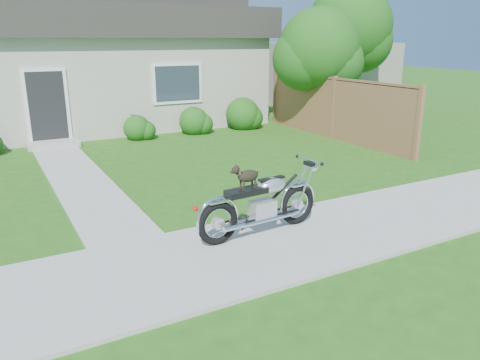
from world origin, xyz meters
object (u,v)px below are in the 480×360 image
tree_far (352,31)px  potted_plant_right (136,126)px  motorcycle_with_dog (262,202)px  tree_near (323,53)px  house (78,63)px  fence (333,108)px

tree_far → potted_plant_right: bearing=-175.3°
potted_plant_right → motorcycle_with_dog: motorcycle_with_dog is taller
tree_near → potted_plant_right: size_ratio=4.90×
house → tree_near: (6.68, -5.13, 0.39)m
house → fence: 8.96m
tree_far → motorcycle_with_dog: 13.39m
tree_near → tree_far: (3.35, 2.44, 0.73)m
tree_near → motorcycle_with_dog: size_ratio=1.78×
tree_far → potted_plant_right: tree_far is taller
fence → tree_far: 5.66m
fence → potted_plant_right: (-5.39, 2.80, -0.53)m
house → tree_far: 10.45m
house → tree_far: size_ratio=2.47×
fence → tree_near: 1.99m
tree_near → motorcycle_with_dog: (-6.25, -6.49, -2.00)m
fence → tree_near: bearing=71.0°
tree_far → potted_plant_right: (-9.12, -0.75, -2.87)m
house → potted_plant_right: size_ratio=15.54×
potted_plant_right → fence: bearing=-27.5°
house → fence: size_ratio=1.90×
tree_near → potted_plant_right: (-5.77, 1.69, -2.14)m
house → tree_far: tree_far is taller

